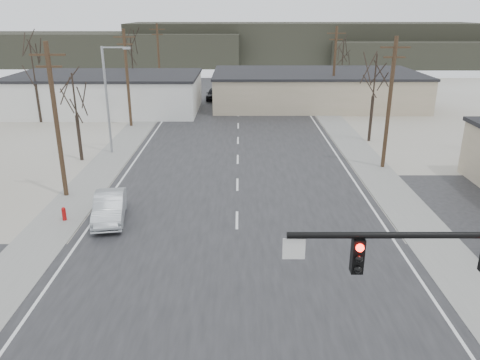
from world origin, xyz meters
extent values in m
plane|color=silver|center=(0.00, 0.00, 0.00)|extent=(140.00, 140.00, 0.00)
cube|color=black|center=(0.00, 15.00, 0.02)|extent=(18.00, 110.00, 0.05)
cube|color=black|center=(0.00, 0.00, 0.02)|extent=(90.00, 10.00, 0.04)
cube|color=gray|center=(-10.60, 20.00, 0.03)|extent=(3.00, 90.00, 0.06)
cube|color=gray|center=(10.60, 20.00, 0.03)|extent=(3.00, 90.00, 0.06)
cylinder|color=black|center=(5.60, -6.20, 6.20)|extent=(8.40, 0.18, 0.18)
cube|color=black|center=(3.30, -6.20, 5.60)|extent=(0.32, 0.30, 1.00)
sphere|color=#FF0C05|center=(3.30, -6.37, 5.92)|extent=(0.22, 0.22, 0.22)
cube|color=silver|center=(1.60, -6.20, 5.80)|extent=(0.60, 0.04, 0.60)
cylinder|color=#A50C0C|center=(-10.20, 8.00, 0.35)|extent=(0.24, 0.24, 0.70)
sphere|color=#A50C0C|center=(-10.20, 8.00, 0.75)|extent=(0.24, 0.24, 0.24)
cube|color=silver|center=(-16.00, 40.00, 2.10)|extent=(22.00, 12.00, 4.20)
cube|color=black|center=(-16.00, 40.00, 4.35)|extent=(22.30, 12.30, 0.30)
cube|color=tan|center=(10.00, 44.00, 2.00)|extent=(26.00, 14.00, 4.00)
cube|color=black|center=(10.00, 44.00, 4.15)|extent=(26.30, 14.30, 0.30)
cylinder|color=#3F2E1D|center=(-11.50, 12.00, 5.00)|extent=(0.30, 0.30, 10.00)
cube|color=#3F2E1D|center=(-11.50, 12.00, 9.20)|extent=(2.20, 0.12, 0.12)
cube|color=#3F2E1D|center=(-11.50, 12.00, 8.50)|extent=(1.60, 0.12, 0.12)
cylinder|color=#3F2E1D|center=(-11.50, 32.00, 5.00)|extent=(0.30, 0.30, 10.00)
cube|color=#3F2E1D|center=(-11.50, 32.00, 9.20)|extent=(2.20, 0.12, 0.12)
cube|color=#3F2E1D|center=(-11.50, 32.00, 8.50)|extent=(1.60, 0.12, 0.12)
cylinder|color=#3F2E1D|center=(-11.50, 52.00, 5.00)|extent=(0.30, 0.30, 10.00)
cube|color=#3F2E1D|center=(-11.50, 52.00, 9.20)|extent=(2.20, 0.12, 0.12)
cube|color=#3F2E1D|center=(-11.50, 52.00, 8.50)|extent=(1.60, 0.12, 0.12)
cylinder|color=#3F2E1D|center=(11.50, 18.00, 5.00)|extent=(0.30, 0.30, 10.00)
cube|color=#3F2E1D|center=(11.50, 18.00, 9.20)|extent=(2.20, 0.12, 0.12)
cube|color=#3F2E1D|center=(11.50, 18.00, 8.50)|extent=(1.60, 0.12, 0.12)
cylinder|color=#3F2E1D|center=(11.50, 40.00, 5.00)|extent=(0.30, 0.30, 10.00)
cube|color=#3F2E1D|center=(11.50, 40.00, 9.20)|extent=(2.20, 0.12, 0.12)
cube|color=#3F2E1D|center=(11.50, 40.00, 8.50)|extent=(1.60, 0.12, 0.12)
cylinder|color=gray|center=(-11.00, 22.00, 4.50)|extent=(0.20, 0.20, 9.00)
cylinder|color=gray|center=(-10.00, 22.00, 8.90)|extent=(2.00, 0.12, 0.12)
cube|color=gray|center=(-9.00, 22.00, 8.85)|extent=(0.60, 0.25, 0.18)
cylinder|color=#2F221D|center=(-13.00, 20.00, 1.88)|extent=(0.28, 0.28, 3.75)
cylinder|color=#2F221D|center=(-13.00, 20.00, 5.25)|extent=(0.14, 0.14, 3.75)
cylinder|color=#2F221D|center=(12.50, 26.00, 2.12)|extent=(0.28, 0.28, 4.25)
cylinder|color=#2F221D|center=(12.50, 26.00, 5.95)|extent=(0.14, 0.14, 4.25)
cylinder|color=#2F221D|center=(-14.00, 46.00, 2.25)|extent=(0.28, 0.28, 4.50)
cylinder|color=#2F221D|center=(-14.00, 46.00, 6.30)|extent=(0.14, 0.14, 4.50)
cylinder|color=#2F221D|center=(15.00, 52.00, 2.00)|extent=(0.28, 0.28, 4.00)
cylinder|color=#2F221D|center=(15.00, 52.00, 5.60)|extent=(0.14, 0.14, 4.00)
cylinder|color=#2F221D|center=(-22.00, 34.00, 2.25)|extent=(0.28, 0.28, 4.50)
cylinder|color=#2F221D|center=(-22.00, 34.00, 6.30)|extent=(0.14, 0.14, 4.50)
cube|color=#333026|center=(-35.00, 92.00, 3.50)|extent=(70.00, 18.00, 7.00)
cube|color=#333026|center=(15.00, 96.00, 4.50)|extent=(80.00, 18.00, 9.00)
cube|color=#333026|center=(50.00, 90.00, 2.75)|extent=(60.00, 18.00, 5.50)
imported|color=#9DA2A7|center=(-7.50, 8.09, 0.84)|extent=(2.43, 5.00, 1.58)
imported|color=black|center=(4.93, 47.45, 0.71)|extent=(2.49, 4.77, 1.32)
imported|color=black|center=(-3.42, 47.79, 0.82)|extent=(2.18, 4.69, 1.56)
camera|label=1|loc=(0.16, -17.20, 11.74)|focal=35.00mm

